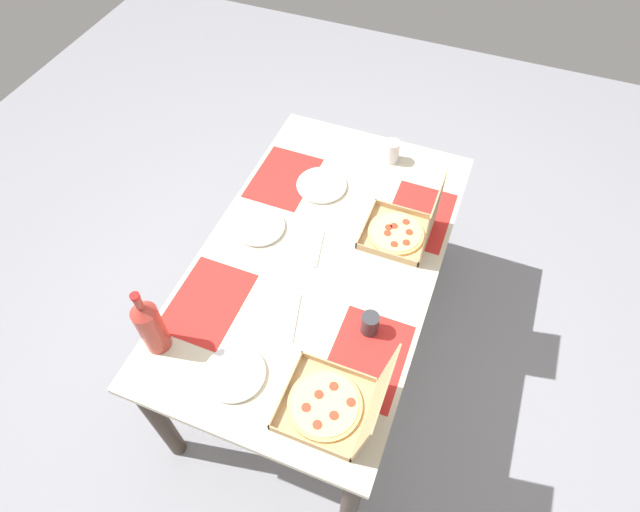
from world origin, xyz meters
The scene contains 16 objects.
ground_plane centered at (0.00, 0.00, 0.00)m, with size 6.00×6.00×0.00m, color gray.
dining_table centered at (0.00, 0.00, 0.65)m, with size 1.60×0.94×0.75m.
placemat_near_left centered at (-0.36, -0.32, 0.76)m, with size 0.36×0.26×0.00m, color red.
placemat_near_right centered at (0.36, -0.32, 0.76)m, with size 0.36×0.26×0.00m, color red.
placemat_far_left centered at (-0.36, 0.32, 0.76)m, with size 0.36×0.26×0.00m, color red.
placemat_far_right centered at (0.36, 0.32, 0.76)m, with size 0.36×0.26×0.00m, color red.
pizza_box_edge_far centered at (-0.22, 0.28, 0.80)m, with size 0.27×0.27×0.30m.
pizza_box_center centered at (0.58, 0.28, 0.80)m, with size 0.29×0.33×0.32m.
plate_far_left centered at (0.59, -0.09, 0.76)m, with size 0.22×0.22×0.02m.
plate_near_left centered at (-0.04, -0.29, 0.76)m, with size 0.22×0.22×0.02m.
plate_middle centered at (-0.37, -0.14, 0.76)m, with size 0.23×0.23×0.02m.
soda_bottle centered at (0.58, -0.40, 0.89)m, with size 0.09×0.09×0.32m.
cup_red centered at (-0.65, 0.10, 0.81)m, with size 0.07×0.07×0.11m, color silver.
cup_clear_left centered at (0.25, 0.29, 0.80)m, with size 0.07×0.07×0.09m, color #333338.
knife_by_far_right centered at (0.31, 0.02, 0.76)m, with size 0.21×0.02×0.01m, color #B7B7BC.
fork_by_far_left centered at (-0.03, -0.02, 0.76)m, with size 0.19×0.02×0.01m, color #B7B7BC.
Camera 1 is at (1.19, 0.46, 2.45)m, focal length 29.24 mm.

